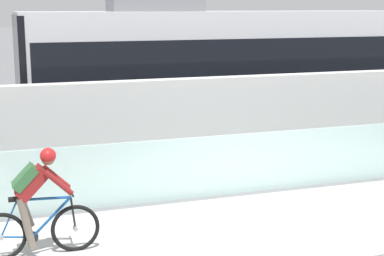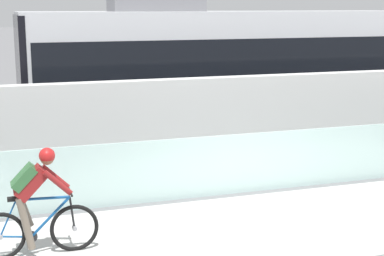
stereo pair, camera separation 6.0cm
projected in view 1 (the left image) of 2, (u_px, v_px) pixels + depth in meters
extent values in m
plane|color=slate|center=(280.00, 225.00, 10.04)|extent=(200.00, 200.00, 0.00)
cube|color=beige|center=(280.00, 224.00, 10.04)|extent=(32.00, 3.20, 0.01)
cube|color=silver|center=(237.00, 164.00, 11.64)|extent=(32.00, 0.05, 1.17)
cube|color=silver|center=(205.00, 124.00, 13.22)|extent=(32.00, 0.36, 2.06)
cube|color=#595654|center=(172.00, 146.00, 15.72)|extent=(32.00, 0.08, 0.01)
cube|color=#595654|center=(157.00, 135.00, 17.05)|extent=(32.00, 0.08, 0.01)
cube|color=silver|center=(225.00, 68.00, 16.57)|extent=(11.00, 2.50, 3.10)
cube|color=black|center=(225.00, 56.00, 16.50)|extent=(10.56, 2.54, 1.04)
cube|color=#4C4C51|center=(225.00, 117.00, 16.84)|extent=(10.78, 2.53, 0.28)
cube|color=slate|center=(155.00, 4.00, 15.60)|extent=(2.40, 1.10, 0.36)
cube|color=#232326|center=(100.00, 131.00, 15.76)|extent=(1.40, 1.88, 0.20)
cylinder|color=black|center=(105.00, 139.00, 15.11)|extent=(0.60, 0.10, 0.60)
cylinder|color=black|center=(95.00, 128.00, 16.44)|extent=(0.60, 0.10, 0.60)
cube|color=#232326|center=(334.00, 116.00, 18.00)|extent=(1.40, 1.88, 0.20)
cylinder|color=black|center=(347.00, 122.00, 17.34)|extent=(0.60, 0.10, 0.60)
cylinder|color=black|center=(321.00, 114.00, 18.67)|extent=(0.60, 0.10, 0.60)
cube|color=black|center=(21.00, 76.00, 14.84)|extent=(0.16, 2.54, 2.94)
torus|color=black|center=(75.00, 228.00, 8.89)|extent=(0.72, 0.06, 0.72)
cylinder|color=#99999E|center=(75.00, 228.00, 8.89)|extent=(0.07, 0.10, 0.07)
torus|color=black|center=(1.00, 237.00, 8.56)|extent=(0.72, 0.06, 0.72)
cylinder|color=#99999E|center=(1.00, 237.00, 8.56)|extent=(0.07, 0.10, 0.07)
cylinder|color=#144C8C|center=(52.00, 217.00, 8.74)|extent=(0.60, 0.04, 0.58)
cylinder|color=#144C8C|center=(25.00, 219.00, 8.62)|extent=(0.22, 0.04, 0.59)
cylinder|color=#144C8C|center=(44.00, 199.00, 8.66)|extent=(0.76, 0.04, 0.07)
cylinder|color=#144C8C|center=(17.00, 237.00, 8.63)|extent=(0.43, 0.03, 0.09)
cylinder|color=#144C8C|center=(9.00, 219.00, 8.55)|extent=(0.27, 0.02, 0.53)
cylinder|color=black|center=(73.00, 213.00, 8.84)|extent=(0.08, 0.03, 0.49)
cube|color=black|center=(17.00, 199.00, 8.53)|extent=(0.24, 0.10, 0.05)
cylinder|color=black|center=(70.00, 190.00, 8.76)|extent=(0.03, 0.58, 0.03)
cylinder|color=#262628|center=(32.00, 237.00, 8.71)|extent=(0.18, 0.02, 0.18)
cube|color=maroon|center=(32.00, 183.00, 8.56)|extent=(0.50, 0.28, 0.51)
cube|color=#336638|center=(25.00, 177.00, 8.51)|extent=(0.38, 0.30, 0.38)
sphere|color=#997051|center=(48.00, 158.00, 8.56)|extent=(0.20, 0.20, 0.20)
sphere|color=red|center=(48.00, 156.00, 8.56)|extent=(0.23, 0.23, 0.23)
cylinder|color=maroon|center=(59.00, 183.00, 8.52)|extent=(0.41, 0.08, 0.41)
cylinder|color=maroon|center=(56.00, 177.00, 8.82)|extent=(0.41, 0.08, 0.41)
cylinder|color=#726656|center=(27.00, 224.00, 8.55)|extent=(0.25, 0.11, 0.79)
cylinder|color=#726656|center=(25.00, 211.00, 8.69)|extent=(0.25, 0.11, 0.52)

